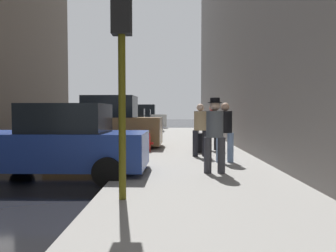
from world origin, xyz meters
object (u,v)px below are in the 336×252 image
parked_bronze_suv (107,126)px  pedestrian_in_red_jacket (212,125)px  parked_white_van (142,118)px  pedestrian_in_tan_coat (200,127)px  parked_blue_sedan (61,143)px  duffel_bag (204,144)px  parked_silver_sedan (126,125)px  fire_hydrant (148,142)px  traffic_light (122,41)px  rolling_suitcase (199,143)px  pedestrian_with_beanie (215,131)px  parked_gray_coupe (136,122)px  pedestrian_in_jeans (225,129)px

parked_bronze_suv → pedestrian_in_red_jacket: parked_bronze_suv is taller
parked_white_van → pedestrian_in_tan_coat: 19.44m
parked_blue_sedan → duffel_bag: size_ratio=9.62×
parked_silver_sedan → fire_hydrant: size_ratio=6.05×
traffic_light → rolling_suitcase: 6.99m
parked_blue_sedan → pedestrian_with_beanie: bearing=-2.3°
parked_blue_sedan → parked_white_van: parked_white_van is taller
parked_white_van → pedestrian_in_red_jacket: (4.22, -17.25, 0.07)m
pedestrian_with_beanie → rolling_suitcase: pedestrian_with_beanie is taller
parked_white_van → parked_gray_coupe: bearing=-90.0°
fire_hydrant → rolling_suitcase: (1.85, -0.14, -0.01)m
pedestrian_in_red_jacket → pedestrian_in_jeans: same height
parked_silver_sedan → fire_hydrant: 7.39m
traffic_light → pedestrian_with_beanie: 3.36m
parked_white_van → fire_hydrant: 17.91m
parked_bronze_suv → fire_hydrant: size_ratio=6.62×
rolling_suitcase → parked_bronze_suv: bearing=155.1°
parked_silver_sedan → traffic_light: 13.92m
parked_gray_coupe → rolling_suitcase: 13.37m
fire_hydrant → pedestrian_in_jeans: pedestrian_in_jeans is taller
fire_hydrant → parked_white_van: bearing=95.8°
parked_bronze_suv → pedestrian_in_tan_coat: bearing=-38.3°
fire_hydrant → pedestrian_in_jeans: (2.40, -2.52, 0.61)m
traffic_light → parked_gray_coupe: bearing=95.5°
parked_bronze_suv → pedestrian_with_beanie: parked_bronze_suv is taller
parked_silver_sedan → rolling_suitcase: 8.16m
rolling_suitcase → parked_blue_sedan: bearing=-133.0°
rolling_suitcase → traffic_light: bearing=-105.8°
parked_gray_coupe → pedestrian_in_red_jacket: pedestrian_in_red_jacket is taller
traffic_light → pedestrian_in_jeans: size_ratio=2.11×
pedestrian_in_red_jacket → pedestrian_in_jeans: bearing=-90.3°
fire_hydrant → rolling_suitcase: rolling_suitcase is taller
parked_gray_coupe → pedestrian_in_jeans: pedestrian_in_jeans is taller
traffic_light → pedestrian_with_beanie: traffic_light is taller
pedestrian_in_tan_coat → duffel_bag: pedestrian_in_tan_coat is taller
pedestrian_in_jeans → parked_white_van: bearing=101.7°
parked_blue_sedan → traffic_light: 3.62m
parked_silver_sedan → fire_hydrant: parked_silver_sedan is taller
pedestrian_in_tan_coat → rolling_suitcase: bearing=87.5°
rolling_suitcase → duffel_bag: 1.63m
fire_hydrant → parked_silver_sedan: bearing=104.1°
parked_blue_sedan → pedestrian_in_tan_coat: pedestrian_in_tan_coat is taller
pedestrian_with_beanie → duffel_bag: pedestrian_with_beanie is taller
pedestrian_with_beanie → parked_bronze_suv: bearing=122.6°
parked_white_van → pedestrian_with_beanie: bearing=-80.5°
pedestrian_in_tan_coat → pedestrian_in_red_jacket: bearing=71.6°
parked_gray_coupe → fire_hydrant: parked_gray_coupe is taller
parked_white_van → pedestrian_with_beanie: 22.31m
parked_blue_sedan → parked_white_van: 21.86m
parked_white_van → rolling_suitcase: bearing=-78.5°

